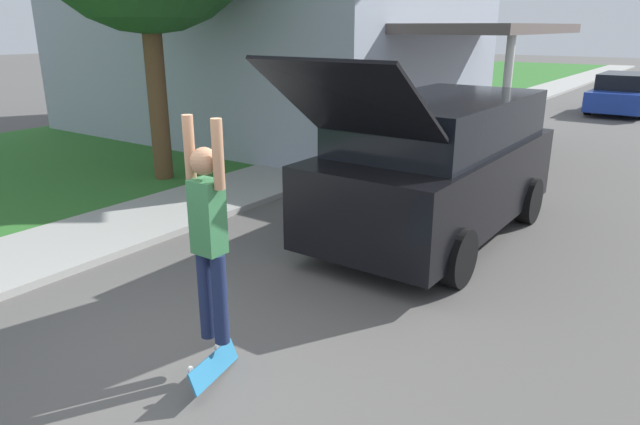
{
  "coord_description": "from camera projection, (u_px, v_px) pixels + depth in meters",
  "views": [
    {
      "loc": [
        3.55,
        -3.23,
        2.94
      ],
      "look_at": [
        0.23,
        1.41,
        1.06
      ],
      "focal_mm": 32.0,
      "sensor_mm": 36.0,
      "label": 1
    }
  ],
  "objects": [
    {
      "name": "ground_plane",
      "position": [
        213.0,
        353.0,
        5.38
      ],
      "size": [
        120.0,
        120.0,
        0.0
      ],
      "primitive_type": "plane",
      "color": "#54514F"
    },
    {
      "name": "lawn",
      "position": [
        161.0,
        146.0,
        14.42
      ],
      "size": [
        10.0,
        80.0,
        0.08
      ],
      "color": "#2D6B28",
      "rests_on": "ground_plane"
    },
    {
      "name": "sidewalk",
      "position": [
        298.0,
        170.0,
        11.99
      ],
      "size": [
        1.8,
        80.0,
        0.1
      ],
      "color": "#9E9E99",
      "rests_on": "ground_plane"
    },
    {
      "name": "skateboarder",
      "position": [
        209.0,
        231.0,
        4.68
      ],
      "size": [
        0.41,
        0.23,
        1.95
      ],
      "color": "#192347",
      "rests_on": "ground_plane"
    },
    {
      "name": "car_down_street",
      "position": [
        624.0,
        93.0,
        20.15
      ],
      "size": [
        1.9,
        4.6,
        1.36
      ],
      "color": "navy",
      "rests_on": "ground_plane"
    },
    {
      "name": "suv_parked",
      "position": [
        438.0,
        164.0,
        8.07
      ],
      "size": [
        2.12,
        5.23,
        2.66
      ],
      "color": "black",
      "rests_on": "ground_plane"
    },
    {
      "name": "skateboard",
      "position": [
        214.0,
        366.0,
        4.91
      ],
      "size": [
        0.38,
        0.76,
        0.33
      ],
      "color": "#236B99",
      "rests_on": "ground_plane"
    }
  ]
}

